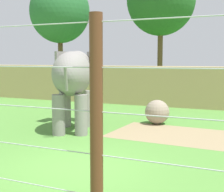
# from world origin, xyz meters

# --- Properties ---
(ground_plane) EXTENTS (120.00, 120.00, 0.00)m
(ground_plane) POSITION_xyz_m (0.00, 0.00, 0.00)
(ground_plane) COLOR #518938
(dirt_patch) EXTENTS (4.92, 3.45, 0.01)m
(dirt_patch) POSITION_xyz_m (1.49, 4.83, 0.00)
(dirt_patch) COLOR #937F5B
(dirt_patch) RESTS_ON ground
(embankment_wall) EXTENTS (36.00, 1.80, 2.46)m
(embankment_wall) POSITION_xyz_m (0.00, 12.78, 1.23)
(embankment_wall) COLOR tan
(embankment_wall) RESTS_ON ground
(elephant) EXTENTS (2.79, 4.15, 3.28)m
(elephant) POSITION_xyz_m (-2.61, 4.16, 2.18)
(elephant) COLOR gray
(elephant) RESTS_ON ground
(enrichment_ball) EXTENTS (1.09, 1.09, 1.09)m
(enrichment_ball) POSITION_xyz_m (0.29, 6.58, 0.55)
(enrichment_ball) COLOR gray
(enrichment_ball) RESTS_ON ground
(cable_fence) EXTENTS (11.65, 0.21, 3.62)m
(cable_fence) POSITION_xyz_m (0.08, -2.89, 1.82)
(cable_fence) COLOR brown
(cable_fence) RESTS_ON ground
(tree_far_left) EXTENTS (5.73, 5.73, 10.90)m
(tree_far_left) POSITION_xyz_m (-3.36, 19.83, 7.87)
(tree_far_left) COLOR brown
(tree_far_left) RESTS_ON ground
(tree_left_of_centre) EXTENTS (5.32, 5.32, 9.94)m
(tree_left_of_centre) POSITION_xyz_m (-12.04, 17.80, 7.12)
(tree_left_of_centre) COLOR brown
(tree_left_of_centre) RESTS_ON ground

